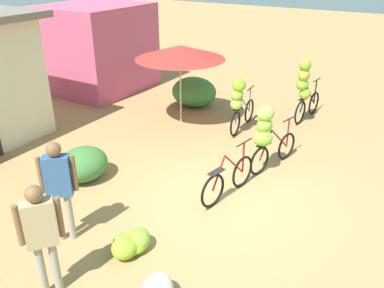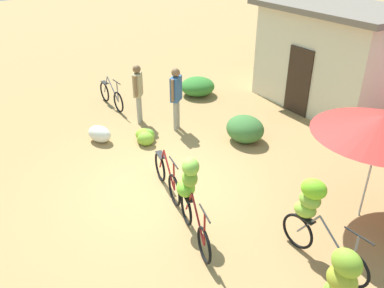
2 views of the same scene
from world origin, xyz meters
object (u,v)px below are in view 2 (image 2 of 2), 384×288
(market_umbrella, at_px, (382,125))
(bicycle_center_loaded, at_px, (190,191))
(bicycle_near_pile, at_px, (167,177))
(produce_sack, at_px, (100,134))
(banana_pile_on_ground, at_px, (145,137))
(bicycle_by_shop, at_px, (314,213))
(building_low, at_px, (332,56))
(bicycle_leftmost, at_px, (111,96))
(person_vendor, at_px, (138,88))
(person_bystander, at_px, (176,92))

(market_umbrella, relative_size, bicycle_center_loaded, 1.47)
(bicycle_near_pile, relative_size, produce_sack, 2.29)
(bicycle_near_pile, bearing_deg, banana_pile_on_ground, 165.78)
(market_umbrella, relative_size, bicycle_by_shop, 1.39)
(bicycle_near_pile, bearing_deg, building_low, 103.70)
(bicycle_leftmost, bearing_deg, bicycle_center_loaded, -8.53)
(bicycle_near_pile, distance_m, banana_pile_on_ground, 2.35)
(bicycle_leftmost, xyz_separation_m, banana_pile_on_ground, (2.76, -0.15, -0.20))
(produce_sack, distance_m, person_vendor, 1.73)
(bicycle_near_pile, distance_m, bicycle_by_shop, 3.18)
(produce_sack, bearing_deg, bicycle_center_loaded, 2.79)
(bicycle_leftmost, height_order, bicycle_by_shop, bicycle_by_shop)
(building_low, distance_m, bicycle_by_shop, 7.12)
(building_low, relative_size, produce_sack, 6.65)
(bicycle_leftmost, bearing_deg, building_low, 59.99)
(market_umbrella, xyz_separation_m, bicycle_leftmost, (-7.73, -2.10, -1.61))
(bicycle_leftmost, xyz_separation_m, person_vendor, (1.55, 0.26, 0.70))
(person_vendor, bearing_deg, building_low, 71.78)
(bicycle_by_shop, bearing_deg, bicycle_near_pile, -158.06)
(bicycle_center_loaded, xyz_separation_m, person_vendor, (-4.79, 1.21, 0.19))
(bicycle_leftmost, bearing_deg, banana_pile_on_ground, -3.17)
(person_vendor, bearing_deg, person_bystander, 37.16)
(market_umbrella, bearing_deg, produce_sack, -149.98)
(bicycle_center_loaded, xyz_separation_m, person_bystander, (-3.86, 1.91, 0.22))
(bicycle_near_pile, height_order, produce_sack, bicycle_near_pile)
(bicycle_near_pile, relative_size, bicycle_by_shop, 0.93)
(building_low, bearing_deg, person_bystander, -100.66)
(bicycle_by_shop, distance_m, banana_pile_on_ground, 5.26)
(bicycle_by_shop, bearing_deg, building_low, 129.68)
(bicycle_center_loaded, distance_m, produce_sack, 4.31)
(building_low, distance_m, banana_pile_on_ground, 6.25)
(building_low, bearing_deg, bicycle_by_shop, -50.32)
(bicycle_center_loaded, bearing_deg, market_umbrella, 65.54)
(banana_pile_on_ground, bearing_deg, bicycle_near_pile, -14.22)
(building_low, bearing_deg, bicycle_center_loaded, -66.87)
(person_bystander, bearing_deg, market_umbrella, 12.27)
(bicycle_center_loaded, distance_m, person_vendor, 4.94)
(banana_pile_on_ground, distance_m, person_vendor, 1.56)
(banana_pile_on_ground, height_order, person_vendor, person_vendor)
(bicycle_center_loaded, xyz_separation_m, bicycle_by_shop, (1.60, 1.40, 0.01))
(bicycle_center_loaded, distance_m, bicycle_by_shop, 2.12)
(produce_sack, height_order, person_vendor, person_vendor)
(bicycle_near_pile, bearing_deg, person_vendor, 164.19)
(market_umbrella, xyz_separation_m, bicycle_near_pile, (-2.70, -2.83, -1.60))
(bicycle_by_shop, height_order, produce_sack, bicycle_by_shop)
(produce_sack, bearing_deg, bicycle_leftmost, 150.96)
(bicycle_near_pile, height_order, banana_pile_on_ground, bicycle_near_pile)
(building_low, height_order, person_vendor, building_low)
(bicycle_leftmost, bearing_deg, person_bystander, 21.17)
(building_low, relative_size, market_umbrella, 1.96)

